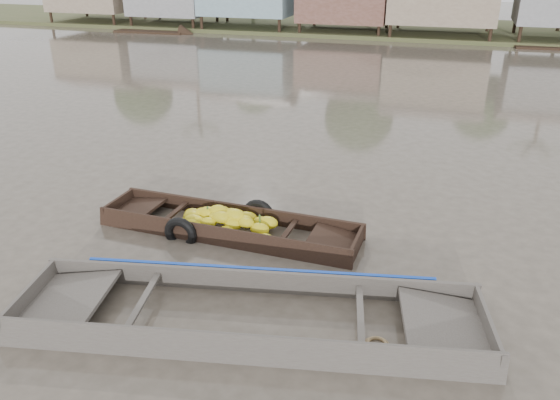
% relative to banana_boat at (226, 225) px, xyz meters
% --- Properties ---
extents(ground, '(120.00, 120.00, 0.00)m').
position_rel_banana_boat_xyz_m(ground, '(0.45, -0.49, -0.14)').
color(ground, '#484137').
rests_on(ground, ground).
extents(banana_boat, '(5.38, 1.48, 0.74)m').
position_rel_banana_boat_xyz_m(banana_boat, '(0.00, 0.00, 0.00)').
color(banana_boat, black).
rests_on(banana_boat, ground).
extents(viewer_boat, '(7.34, 3.19, 0.57)m').
position_rel_banana_boat_xyz_m(viewer_boat, '(1.51, -2.67, -0.09)').
color(viewer_boat, '#453F3B').
rests_on(viewer_boat, ground).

